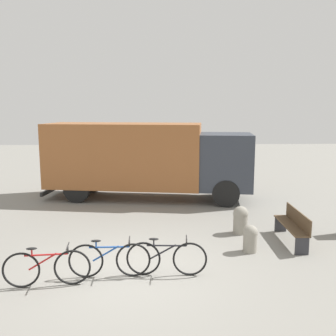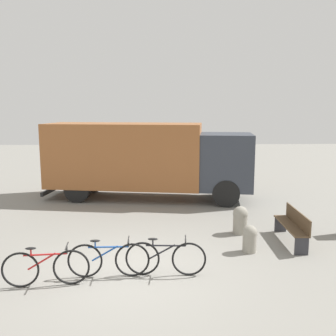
% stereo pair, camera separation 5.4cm
% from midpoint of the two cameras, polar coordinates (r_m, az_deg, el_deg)
% --- Properties ---
extents(ground_plane, '(60.00, 60.00, 0.00)m').
position_cam_midpoint_polar(ground_plane, '(8.83, -5.92, -15.28)').
color(ground_plane, gray).
extents(delivery_truck, '(8.45, 3.38, 3.04)m').
position_cam_midpoint_polar(delivery_truck, '(15.05, -3.60, 1.68)').
color(delivery_truck, '#99592D').
rests_on(delivery_truck, ground).
extents(park_bench, '(0.48, 1.93, 0.88)m').
position_cam_midpoint_polar(park_bench, '(10.86, 18.45, -8.17)').
color(park_bench, brown).
rests_on(park_bench, ground).
extents(bicycle_near, '(1.77, 0.44, 0.85)m').
position_cam_midpoint_polar(bicycle_near, '(8.33, -18.17, -14.25)').
color(bicycle_near, black).
rests_on(bicycle_near, ground).
extents(bicycle_middle, '(1.78, 0.44, 0.85)m').
position_cam_midpoint_polar(bicycle_middle, '(8.43, -9.10, -13.61)').
color(bicycle_middle, black).
rests_on(bicycle_middle, ground).
extents(bicycle_far, '(1.77, 0.44, 0.85)m').
position_cam_midpoint_polar(bicycle_far, '(8.41, -0.43, -13.54)').
color(bicycle_far, black).
rests_on(bicycle_far, ground).
extents(bollard_near_bench, '(0.37, 0.37, 0.71)m').
position_cam_midpoint_polar(bollard_near_bench, '(9.91, 12.26, -10.34)').
color(bollard_near_bench, gray).
rests_on(bollard_near_bench, ground).
extents(bollard_far_bench, '(0.43, 0.43, 0.82)m').
position_cam_midpoint_polar(bollard_far_bench, '(11.24, 10.85, -7.64)').
color(bollard_far_bench, gray).
rests_on(bollard_far_bench, ground).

